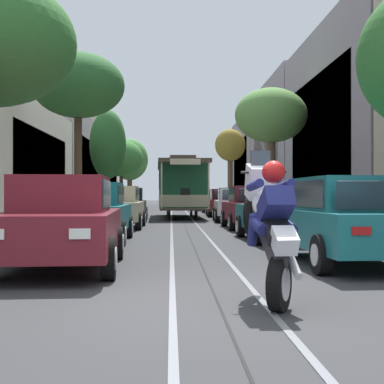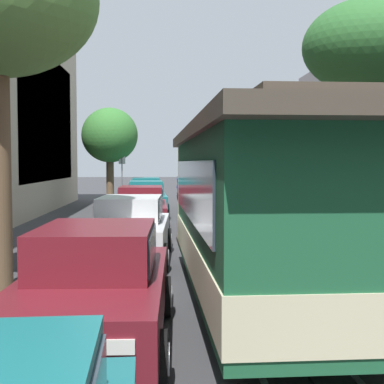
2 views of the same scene
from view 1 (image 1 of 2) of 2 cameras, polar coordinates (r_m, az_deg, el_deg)
ground_plane at (r=33.30m, az=-1.21°, el=-2.43°), size 166.58×166.58×0.00m
trolley_track_rails at (r=37.96m, az=-1.32°, el=-2.16°), size 1.14×74.63×0.01m
building_facade_left at (r=42.39m, az=-14.87°, el=3.47°), size 5.72×66.33×9.56m
building_facade_right at (r=39.92m, az=12.38°, el=5.27°), size 4.67×66.33×10.51m
parked_car_maroon_near_left at (r=9.79m, az=-13.13°, el=-2.99°), size 2.13×4.42×1.58m
parked_car_teal_second_left at (r=15.19m, az=-10.12°, el=-2.02°), size 2.02×4.37×1.58m
parked_car_beige_mid_left at (r=21.27m, az=-7.61°, el=-1.51°), size 2.02×4.37×1.58m
parked_car_black_fourth_left at (r=27.04m, az=-6.67°, el=-1.24°), size 2.08×4.40×1.58m
parked_car_teal_near_right at (r=10.51m, az=15.44°, el=-2.80°), size 2.14×4.42×1.58m
parked_car_teal_second_right at (r=15.48m, az=9.02°, el=-1.98°), size 2.13×4.42×1.58m
parked_car_maroon_mid_right at (r=20.89m, az=6.08°, el=-1.53°), size 2.02×4.37×1.58m
parked_car_white_fourth_right at (r=26.58m, az=4.37°, el=-1.26°), size 2.12×4.41×1.58m
parked_car_maroon_fifth_right at (r=32.72m, az=3.27°, el=-1.07°), size 2.07×4.39×1.58m
parked_car_teal_sixth_right at (r=37.94m, az=2.71°, el=-0.96°), size 2.11×4.41×1.58m
parked_car_white_far_right at (r=44.17m, az=1.72°, el=-0.86°), size 2.09×4.40×1.58m
street_tree_kerb_left_second at (r=24.56m, az=-11.54°, el=10.51°), size 3.93×3.95×7.26m
street_tree_kerb_left_mid at (r=35.61m, az=-8.59°, el=4.76°), size 2.29×2.21×6.59m
street_tree_kerb_left_fourth at (r=46.23m, az=-7.23°, el=3.43°), size 3.60×3.38×5.76m
street_tree_kerb_left_far at (r=57.53m, az=-6.37°, el=3.26°), size 3.74×3.07×6.96m
street_tree_kerb_right_second at (r=30.11m, az=8.06°, el=7.61°), size 3.84×3.30×6.92m
street_tree_kerb_right_mid at (r=49.40m, az=3.92°, el=4.59°), size 2.67×2.18×7.03m
cable_car_trolley at (r=31.13m, az=-1.14°, el=0.48°), size 2.79×9.17×3.28m
motorcycle_with_rider at (r=6.54m, az=7.89°, el=-3.06°), size 0.54×1.87×1.81m
pedestrian_on_left_pavement at (r=37.55m, az=-9.52°, el=-0.76°), size 0.55×0.37×1.65m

